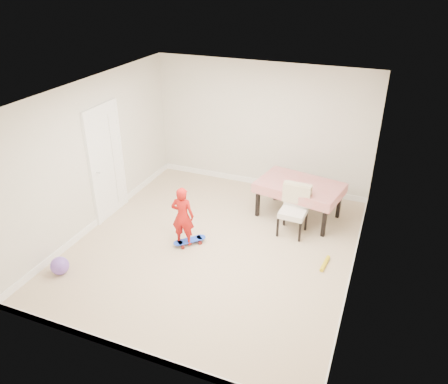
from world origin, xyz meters
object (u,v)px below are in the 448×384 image
at_px(dining_table, 299,200).
at_px(skateboard, 190,242).
at_px(child, 183,218).
at_px(dining_chair, 293,211).
at_px(balloon, 60,266).

bearing_deg(dining_table, skateboard, -122.53).
distance_m(dining_table, child, 2.26).
bearing_deg(skateboard, dining_chair, -14.03).
relative_size(child, balloon, 3.74).
xyz_separation_m(skateboard, balloon, (-1.50, -1.44, 0.10)).
xyz_separation_m(dining_table, skateboard, (-1.48, -1.58, -0.30)).
xyz_separation_m(child, balloon, (-1.41, -1.39, -0.38)).
xyz_separation_m(skateboard, child, (-0.08, -0.05, 0.48)).
bearing_deg(balloon, dining_chair, 38.75).
height_order(dining_chair, skateboard, dining_chair).
height_order(dining_chair, balloon, dining_chair).
height_order(dining_table, skateboard, dining_table).
distance_m(dining_table, balloon, 4.24).
bearing_deg(dining_table, child, -123.19).
bearing_deg(child, balloon, 36.14).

